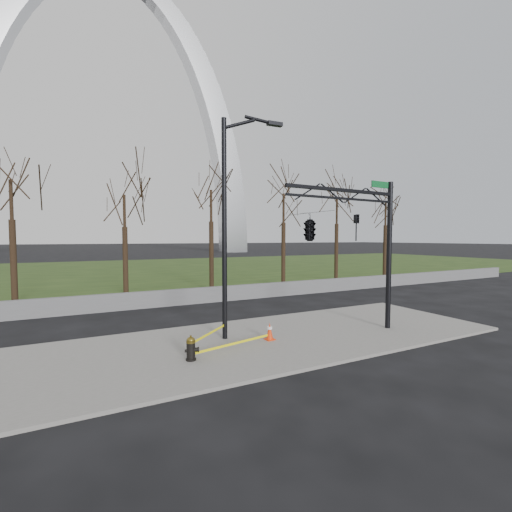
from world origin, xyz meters
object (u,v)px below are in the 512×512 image
traffic_signal_mast (327,227)px  fire_hydrant (191,349)px  street_light (230,212)px  traffic_cone (270,331)px

traffic_signal_mast → fire_hydrant: bearing=176.8°
fire_hydrant → street_light: street_light is taller
fire_hydrant → traffic_signal_mast: size_ratio=0.13×
traffic_cone → traffic_signal_mast: traffic_signal_mast is taller
traffic_signal_mast → street_light: bearing=148.6°
fire_hydrant → traffic_signal_mast: 6.17m
traffic_cone → traffic_signal_mast: size_ratio=0.10×
fire_hydrant → traffic_signal_mast: (4.94, -0.12, 3.70)m
traffic_cone → street_light: street_light is taller
fire_hydrant → traffic_cone: size_ratio=1.22×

